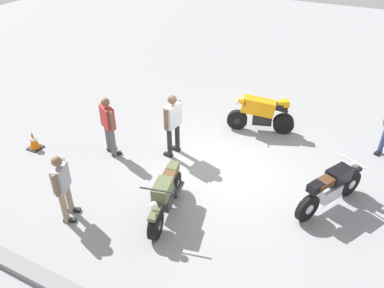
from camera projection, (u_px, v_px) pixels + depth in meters
The scene contains 8 objects.
ground_plane at pixel (222, 168), 9.63m from camera, with size 40.00×40.00×0.00m, color gray.
motorcycle_black_cruiser at pixel (331, 188), 8.15m from camera, with size 1.10×1.90×1.09m.
motorcycle_olive_vintage at pixel (166, 196), 7.98m from camera, with size 0.74×1.94×1.07m.
motorcycle_orange_sportbike at pixel (261, 113), 10.89m from camera, with size 1.92×0.87×1.14m.
person_in_red_shirt at pixel (108, 123), 9.69m from camera, with size 0.61×0.47×1.65m.
person_in_gray_shirt at pixel (62, 185), 7.69m from camera, with size 0.44×0.60×1.57m.
person_in_white_shirt at pixel (173, 121), 9.63m from camera, with size 0.36×0.67×1.74m.
traffic_cone at pixel (33, 140), 10.25m from camera, with size 0.36×0.36×0.53m.
Camera 1 is at (-2.81, 7.24, 5.77)m, focal length 35.07 mm.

